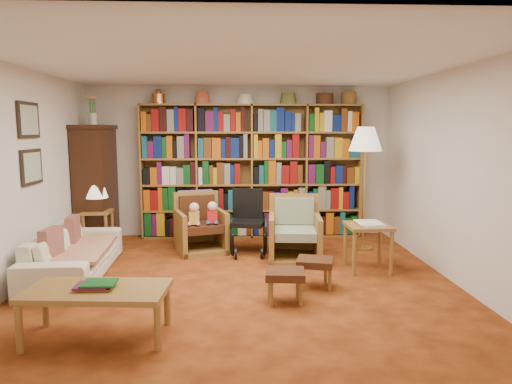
{
  "coord_description": "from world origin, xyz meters",
  "views": [
    {
      "loc": [
        -0.05,
        -5.2,
        1.79
      ],
      "look_at": [
        0.2,
        0.6,
        0.99
      ],
      "focal_mm": 32.0,
      "sensor_mm": 36.0,
      "label": 1
    }
  ],
  "objects": [
    {
      "name": "footstool_a",
      "position": [
        0.45,
        -0.65,
        0.28
      ],
      "size": [
        0.43,
        0.38,
        0.34
      ],
      "color": "#432112",
      "rests_on": "floor"
    },
    {
      "name": "framed_pictures",
      "position": [
        -2.48,
        0.3,
        1.62
      ],
      "size": [
        0.03,
        0.52,
        0.97
      ],
      "color": "black",
      "rests_on": "wall_left"
    },
    {
      "name": "coffee_table",
      "position": [
        -1.25,
        -1.4,
        0.4
      ],
      "size": [
        1.23,
        0.68,
        0.5
      ],
      "color": "brown",
      "rests_on": "floor"
    },
    {
      "name": "armchair_leather",
      "position": [
        -0.58,
        1.48,
        0.36
      ],
      "size": [
        0.89,
        0.9,
        0.87
      ],
      "color": "brown",
      "rests_on": "floor"
    },
    {
      "name": "floor_lamp",
      "position": [
        1.84,
        1.44,
        1.58
      ],
      "size": [
        0.49,
        0.49,
        1.83
      ],
      "color": "gold",
      "rests_on": "floor"
    },
    {
      "name": "cushion_left",
      "position": [
        -2.18,
        0.7,
        0.45
      ],
      "size": [
        0.15,
        0.37,
        0.36
      ],
      "primitive_type": "cube",
      "rotation": [
        0.0,
        0.0,
        0.11
      ],
      "color": "maroon",
      "rests_on": "sofa"
    },
    {
      "name": "sofa_throw",
      "position": [
        -2.0,
        0.35,
        0.3
      ],
      "size": [
        0.79,
        1.35,
        0.04
      ],
      "primitive_type": "cube",
      "rotation": [
        0.0,
        0.0,
        0.08
      ],
      "color": "beige",
      "rests_on": "sofa"
    },
    {
      "name": "sofa",
      "position": [
        -2.05,
        0.35,
        0.28
      ],
      "size": [
        1.98,
        0.85,
        0.57
      ],
      "primitive_type": "imported",
      "rotation": [
        0.0,
        0.0,
        1.62
      ],
      "color": "silver",
      "rests_on": "floor"
    },
    {
      "name": "wall_left",
      "position": [
        -2.5,
        0.0,
        1.25
      ],
      "size": [
        0.0,
        5.0,
        5.0
      ],
      "primitive_type": "plane",
      "rotation": [
        1.57,
        0.0,
        1.57
      ],
      "color": "silver",
      "rests_on": "floor"
    },
    {
      "name": "wall_front",
      "position": [
        0.0,
        -2.5,
        1.25
      ],
      "size": [
        5.0,
        0.0,
        5.0
      ],
      "primitive_type": "plane",
      "rotation": [
        -1.57,
        0.0,
        0.0
      ],
      "color": "silver",
      "rests_on": "floor"
    },
    {
      "name": "footstool_b",
      "position": [
        0.83,
        -0.22,
        0.28
      ],
      "size": [
        0.47,
        0.43,
        0.34
      ],
      "color": "#432112",
      "rests_on": "floor"
    },
    {
      "name": "bookshelf",
      "position": [
        0.2,
        2.33,
        1.17
      ],
      "size": [
        3.6,
        0.3,
        2.42
      ],
      "color": "brown",
      "rests_on": "floor"
    },
    {
      "name": "cushion_right",
      "position": [
        -2.18,
        -0.0,
        0.45
      ],
      "size": [
        0.16,
        0.37,
        0.36
      ],
      "primitive_type": "cube",
      "rotation": [
        0.0,
        0.0,
        -0.14
      ],
      "color": "maroon",
      "rests_on": "sofa"
    },
    {
      "name": "wall_right",
      "position": [
        2.5,
        0.0,
        1.25
      ],
      "size": [
        0.0,
        5.0,
        5.0
      ],
      "primitive_type": "plane",
      "rotation": [
        1.57,
        0.0,
        -1.57
      ],
      "color": "silver",
      "rests_on": "floor"
    },
    {
      "name": "armchair_sage",
      "position": [
        0.74,
        0.97,
        0.34
      ],
      "size": [
        0.77,
        0.8,
        0.88
      ],
      "color": "brown",
      "rests_on": "floor"
    },
    {
      "name": "curio_cabinet",
      "position": [
        -2.25,
        2.0,
        0.95
      ],
      "size": [
        0.5,
        0.95,
        2.4
      ],
      "color": "#331A0E",
      "rests_on": "floor"
    },
    {
      "name": "ceiling",
      "position": [
        0.0,
        0.0,
        2.5
      ],
      "size": [
        5.0,
        5.0,
        0.0
      ],
      "primitive_type": "plane",
      "rotation": [
        3.14,
        0.0,
        0.0
      ],
      "color": "white",
      "rests_on": "wall_back"
    },
    {
      "name": "side_table_lamp",
      "position": [
        -2.15,
        1.66,
        0.43
      ],
      "size": [
        0.42,
        0.42,
        0.58
      ],
      "color": "brown",
      "rests_on": "floor"
    },
    {
      "name": "wheelchair",
      "position": [
        0.11,
        1.35,
        0.42
      ],
      "size": [
        0.53,
        0.74,
        0.93
      ],
      "color": "black",
      "rests_on": "floor"
    },
    {
      "name": "table_lamp",
      "position": [
        -2.15,
        1.66,
        0.89
      ],
      "size": [
        0.33,
        0.33,
        0.45
      ],
      "color": "gold",
      "rests_on": "side_table_lamp"
    },
    {
      "name": "floor",
      "position": [
        0.0,
        0.0,
        0.0
      ],
      "size": [
        5.0,
        5.0,
        0.0
      ],
      "primitive_type": "plane",
      "color": "#9E4818",
      "rests_on": "ground"
    },
    {
      "name": "wall_back",
      "position": [
        0.0,
        2.5,
        1.25
      ],
      "size": [
        5.0,
        0.0,
        5.0
      ],
      "primitive_type": "plane",
      "rotation": [
        1.57,
        0.0,
        0.0
      ],
      "color": "silver",
      "rests_on": "floor"
    },
    {
      "name": "side_table_papers",
      "position": [
        1.62,
        0.4,
        0.5
      ],
      "size": [
        0.55,
        0.55,
        0.63
      ],
      "color": "brown",
      "rests_on": "floor"
    }
  ]
}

